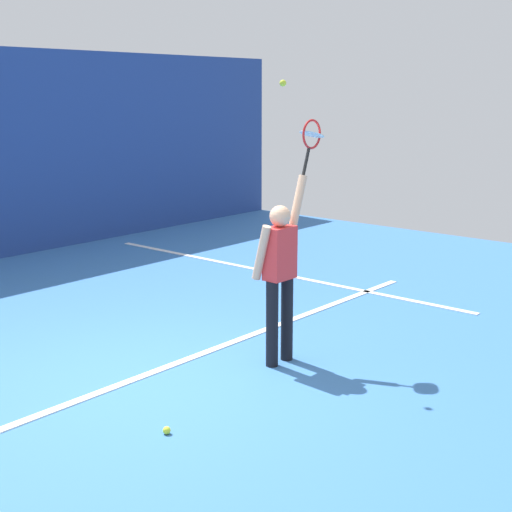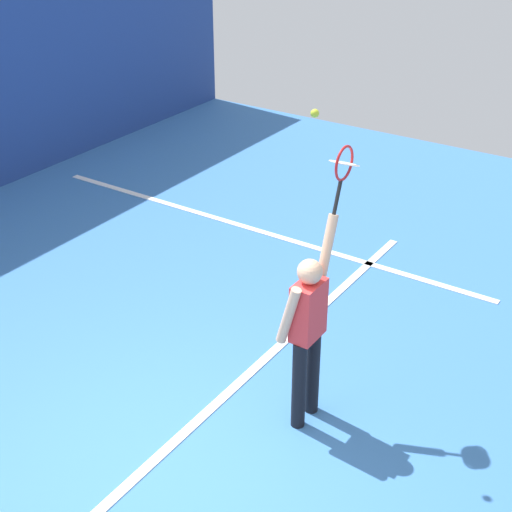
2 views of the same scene
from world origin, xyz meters
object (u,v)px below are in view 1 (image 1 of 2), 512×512
object	(u,v)px
tennis_ball	(283,83)
tennis_racket	(311,137)
spare_ball	(167,430)
tennis_player	(280,270)

from	to	relation	value
tennis_ball	tennis_racket	bearing A→B (deg)	-13.85
spare_ball	tennis_player	bearing A→B (deg)	9.72
tennis_ball	spare_ball	xyz separation A→B (m)	(-2.07, -0.42, -2.87)
tennis_racket	spare_ball	bearing A→B (deg)	-172.37
tennis_player	spare_ball	bearing A→B (deg)	-170.28
tennis_player	tennis_racket	xyz separation A→B (m)	(0.51, -0.00, 1.34)
tennis_ball	spare_ball	distance (m)	3.56
tennis_ball	tennis_player	bearing A→B (deg)	-147.84
tennis_ball	spare_ball	size ratio (longest dim) A/B	1.00
tennis_racket	spare_ball	xyz separation A→B (m)	(-2.44, -0.33, -2.32)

